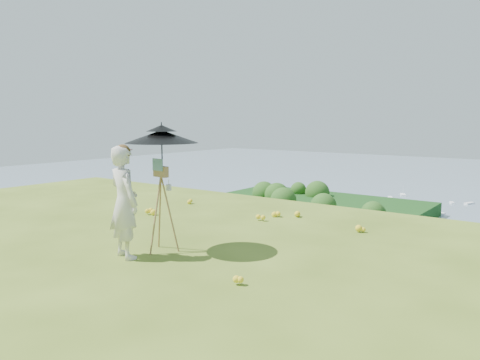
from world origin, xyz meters
The scene contains 7 objects.
peninsula centered at (-75.00, 155.00, -29.00)m, with size 90.00×60.00×12.00m, color #0F3911, non-canonical shape.
slope_trees centered at (0.00, 35.00, -15.00)m, with size 110.00×50.00×6.00m, color #174514, non-canonical shape.
wildflowers centered at (0.00, 0.25, 0.06)m, with size 10.00×10.50×0.12m, color yellow, non-canonical shape.
painter centered at (1.69, 1.15, 0.85)m, with size 0.62×0.41×1.70m, color beige.
field_easel centered at (1.88, 1.73, 0.74)m, with size 0.56×0.56×1.48m, color olive, non-canonical shape.
sun_umbrella centered at (1.88, 1.76, 1.63)m, with size 1.14×1.14×0.82m, color black, non-canonical shape.
painter_cap centered at (1.69, 1.15, 1.65)m, with size 0.22×0.27×0.10m, color #C36B72, non-canonical shape.
Camera 1 is at (7.20, -3.35, 2.09)m, focal length 35.00 mm.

